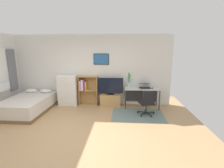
# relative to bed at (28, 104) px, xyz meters

# --- Properties ---
(ground_plane) EXTENTS (7.20, 7.20, 0.00)m
(ground_plane) POSITION_rel_bed_xyz_m (2.07, -1.36, -0.26)
(ground_plane) COLOR tan
(wall_back_with_posters) EXTENTS (6.12, 0.09, 2.70)m
(wall_back_with_posters) POSITION_rel_bed_xyz_m (2.07, 1.06, 1.10)
(wall_back_with_posters) COLOR silver
(wall_back_with_posters) RESTS_ON ground_plane
(area_rug) EXTENTS (1.70, 1.20, 0.01)m
(area_rug) POSITION_rel_bed_xyz_m (3.80, -0.07, -0.25)
(area_rug) COLOR slate
(area_rug) RESTS_ON ground_plane
(bed) EXTENTS (1.34, 2.02, 0.63)m
(bed) POSITION_rel_bed_xyz_m (0.00, 0.00, 0.00)
(bed) COLOR brown
(bed) RESTS_ON ground_plane
(dresser) EXTENTS (0.72, 0.46, 1.17)m
(dresser) POSITION_rel_bed_xyz_m (1.17, 0.79, 0.33)
(dresser) COLOR white
(dresser) RESTS_ON ground_plane
(bookshelf) EXTENTS (0.72, 0.30, 1.14)m
(bookshelf) POSITION_rel_bed_xyz_m (1.89, 0.86, 0.39)
(bookshelf) COLOR tan
(bookshelf) RESTS_ON ground_plane
(tv_stand) EXTENTS (0.77, 0.41, 0.45)m
(tv_stand) POSITION_rel_bed_xyz_m (2.83, 0.80, -0.03)
(tv_stand) COLOR tan
(tv_stand) RESTS_ON ground_plane
(television) EXTENTS (0.95, 0.16, 0.64)m
(television) POSITION_rel_bed_xyz_m (2.83, 0.78, 0.52)
(television) COLOR black
(television) RESTS_ON tv_stand
(desk) EXTENTS (1.27, 0.58, 0.74)m
(desk) POSITION_rel_bed_xyz_m (4.00, 0.79, 0.35)
(desk) COLOR silver
(desk) RESTS_ON ground_plane
(office_chair) EXTENTS (0.58, 0.57, 0.86)m
(office_chair) POSITION_rel_bed_xyz_m (4.10, -0.09, 0.20)
(office_chair) COLOR #232326
(office_chair) RESTS_ON ground_plane
(laptop) EXTENTS (0.46, 0.48, 0.17)m
(laptop) POSITION_rel_bed_xyz_m (4.11, 0.78, 0.55)
(laptop) COLOR black
(laptop) RESTS_ON desk
(computer_mouse) EXTENTS (0.06, 0.10, 0.03)m
(computer_mouse) POSITION_rel_bed_xyz_m (4.39, 0.67, 0.50)
(computer_mouse) COLOR #262628
(computer_mouse) RESTS_ON desk
(bamboo_vase) EXTENTS (0.11, 0.09, 0.53)m
(bamboo_vase) POSITION_rel_bed_xyz_m (3.53, 0.91, 0.74)
(bamboo_vase) COLOR silver
(bamboo_vase) RESTS_ON desk
(wine_glass) EXTENTS (0.07, 0.07, 0.18)m
(wine_glass) POSITION_rel_bed_xyz_m (3.60, 0.63, 0.62)
(wine_glass) COLOR silver
(wine_glass) RESTS_ON desk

